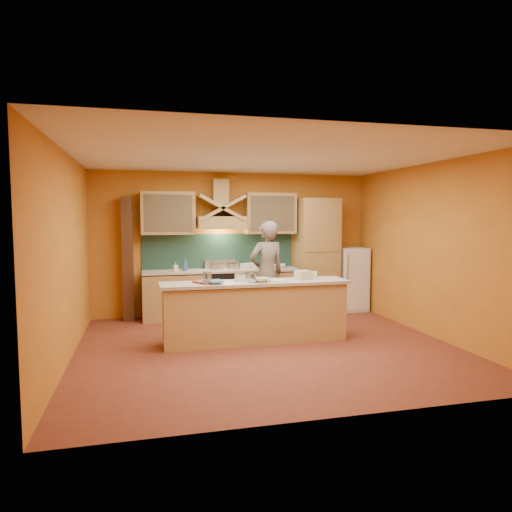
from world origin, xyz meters
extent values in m
cube|color=brown|center=(0.00, 0.00, 0.00)|extent=(5.50, 5.00, 0.01)
cube|color=white|center=(0.00, 0.00, 2.80)|extent=(5.50, 5.00, 0.01)
cube|color=orange|center=(0.00, 2.50, 1.40)|extent=(5.50, 0.02, 2.80)
cube|color=orange|center=(0.00, -2.50, 1.40)|extent=(5.50, 0.02, 2.80)
cube|color=orange|center=(-2.75, 0.00, 1.40)|extent=(0.02, 5.00, 2.80)
cube|color=orange|center=(2.75, 0.00, 1.40)|extent=(0.02, 5.00, 2.80)
cube|color=#AD884F|center=(-1.25, 2.20, 0.43)|extent=(1.10, 0.60, 0.86)
cube|color=#AD884F|center=(0.65, 2.20, 0.43)|extent=(1.10, 0.60, 0.86)
cube|color=beige|center=(-0.30, 2.20, 0.90)|extent=(3.00, 0.62, 0.04)
cube|color=black|center=(-0.30, 2.20, 0.45)|extent=(0.60, 0.58, 0.90)
cube|color=#18352E|center=(-0.30, 2.48, 1.25)|extent=(3.00, 0.03, 0.70)
cube|color=#AD884F|center=(-0.30, 2.25, 1.82)|extent=(0.92, 0.50, 0.24)
cube|color=#AD884F|center=(-0.30, 2.35, 2.40)|extent=(0.30, 0.30, 0.50)
cube|color=#AD884F|center=(-1.30, 2.33, 2.00)|extent=(1.00, 0.35, 0.80)
cube|color=#AD884F|center=(0.70, 2.33, 2.00)|extent=(1.00, 0.35, 0.80)
cube|color=#AD884F|center=(1.65, 2.20, 1.15)|extent=(0.80, 0.60, 2.30)
cube|color=white|center=(2.40, 2.20, 0.65)|extent=(0.58, 0.60, 1.30)
cube|color=#472816|center=(-2.05, 2.35, 1.15)|extent=(0.20, 0.30, 2.30)
cube|color=tan|center=(-0.10, 0.30, 0.44)|extent=(2.80, 0.55, 0.88)
cube|color=beige|center=(-0.10, 0.30, 0.92)|extent=(2.90, 0.62, 0.05)
imported|color=#70665B|center=(0.39, 1.43, 0.93)|extent=(0.76, 0.59, 1.86)
cylinder|color=silver|center=(-0.39, 2.20, 0.98)|extent=(0.26, 0.26, 0.16)
cylinder|color=#BABBC2|center=(-0.08, 2.21, 0.97)|extent=(0.27, 0.27, 0.14)
imported|color=silver|center=(-1.19, 2.09, 1.01)|extent=(0.10, 0.10, 0.17)
imported|color=#305685|center=(-1.01, 2.13, 1.04)|extent=(0.11, 0.11, 0.25)
imported|color=white|center=(0.87, 2.23, 0.96)|extent=(0.30, 0.30, 0.07)
cube|color=silver|center=(0.25, 2.27, 0.97)|extent=(0.32, 0.28, 0.10)
imported|color=#B0523F|center=(-0.98, 0.24, 0.96)|extent=(0.39, 0.42, 0.03)
imported|color=#3E6A8A|center=(-0.84, 0.21, 0.98)|extent=(0.26, 0.33, 0.02)
cylinder|color=silver|center=(-0.85, 0.21, 1.03)|extent=(0.13, 0.13, 0.18)
cylinder|color=silver|center=(-0.19, 0.18, 1.02)|extent=(0.14, 0.14, 0.14)
cube|color=silver|center=(-0.32, 0.39, 1.00)|extent=(0.16, 0.16, 0.11)
imported|color=white|center=(-0.04, 0.20, 0.98)|extent=(0.28, 0.28, 0.07)
cube|color=beige|center=(0.25, 0.23, 0.95)|extent=(0.29, 0.25, 0.02)
cube|color=beige|center=(0.67, 0.30, 1.02)|extent=(0.26, 0.24, 0.14)
cube|color=beige|center=(0.85, 0.40, 1.00)|extent=(0.22, 0.20, 0.11)
camera|label=1|loc=(-1.76, -6.43, 1.93)|focal=32.00mm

